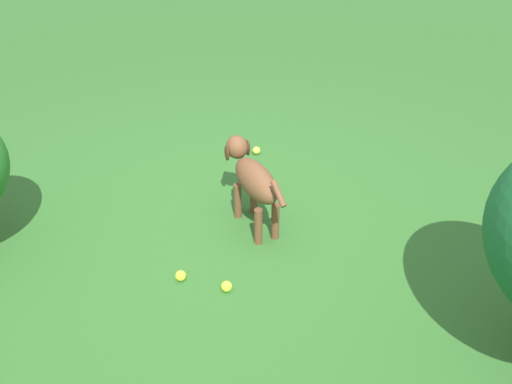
% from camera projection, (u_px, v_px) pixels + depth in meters
% --- Properties ---
extents(ground, '(14.00, 14.00, 0.00)m').
position_uv_depth(ground, '(231.00, 238.00, 3.55)').
color(ground, '#2D6026').
extents(dog, '(0.72, 0.47, 0.55)m').
position_uv_depth(dog, '(253.00, 178.00, 3.48)').
color(dog, brown).
rests_on(dog, ground).
extents(tennis_ball_0, '(0.07, 0.07, 0.07)m').
position_uv_depth(tennis_ball_0, '(227.00, 286.00, 3.12)').
color(tennis_ball_0, '#C8E331').
rests_on(tennis_ball_0, ground).
extents(tennis_ball_1, '(0.07, 0.07, 0.07)m').
position_uv_depth(tennis_ball_1, '(181.00, 276.00, 3.20)').
color(tennis_ball_1, '#CDE031').
rests_on(tennis_ball_1, ground).
extents(tennis_ball_2, '(0.07, 0.07, 0.07)m').
position_uv_depth(tennis_ball_2, '(256.00, 150.00, 4.46)').
color(tennis_ball_2, '#C9DA41').
rests_on(tennis_ball_2, ground).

